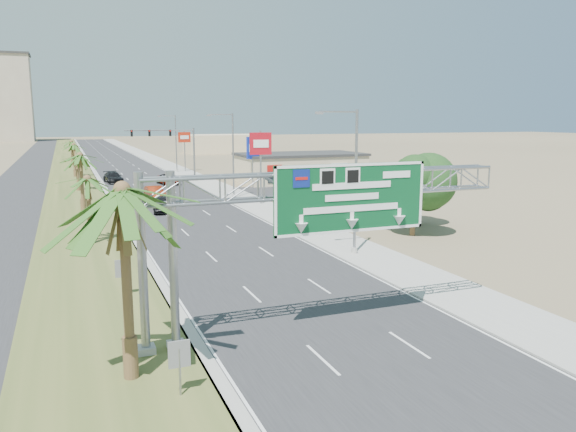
% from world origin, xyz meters
% --- Properties ---
extents(road, '(12.00, 300.00, 0.02)m').
position_xyz_m(road, '(0.00, 110.00, 0.01)').
color(road, '#28282B').
rests_on(road, ground).
extents(sidewalk_right, '(4.00, 300.00, 0.10)m').
position_xyz_m(sidewalk_right, '(8.50, 110.00, 0.05)').
color(sidewalk_right, '#9E9B93').
rests_on(sidewalk_right, ground).
extents(median_grass, '(7.00, 300.00, 0.12)m').
position_xyz_m(median_grass, '(-10.00, 110.00, 0.06)').
color(median_grass, '#465224').
rests_on(median_grass, ground).
extents(opposing_road, '(8.00, 300.00, 0.02)m').
position_xyz_m(opposing_road, '(-17.00, 110.00, 0.01)').
color(opposing_road, '#28282B').
rests_on(opposing_road, ground).
extents(sign_gantry, '(16.75, 1.24, 7.50)m').
position_xyz_m(sign_gantry, '(-1.06, 9.93, 6.06)').
color(sign_gantry, gray).
rests_on(sign_gantry, ground).
extents(palm_near, '(5.70, 5.70, 8.35)m').
position_xyz_m(palm_near, '(-9.20, 8.00, 6.93)').
color(palm_near, brown).
rests_on(palm_near, ground).
extents(palm_row_b, '(3.99, 3.99, 5.95)m').
position_xyz_m(palm_row_b, '(-9.50, 32.00, 4.90)').
color(palm_row_b, brown).
rests_on(palm_row_b, ground).
extents(palm_row_c, '(3.99, 3.99, 6.75)m').
position_xyz_m(palm_row_c, '(-9.50, 48.00, 5.66)').
color(palm_row_c, brown).
rests_on(palm_row_c, ground).
extents(palm_row_d, '(3.99, 3.99, 5.45)m').
position_xyz_m(palm_row_d, '(-9.50, 66.00, 4.42)').
color(palm_row_d, brown).
rests_on(palm_row_d, ground).
extents(palm_row_e, '(3.99, 3.99, 6.15)m').
position_xyz_m(palm_row_e, '(-9.50, 85.00, 5.09)').
color(palm_row_e, brown).
rests_on(palm_row_e, ground).
extents(palm_row_f, '(3.99, 3.99, 5.75)m').
position_xyz_m(palm_row_f, '(-9.50, 110.00, 4.71)').
color(palm_row_f, brown).
rests_on(palm_row_f, ground).
extents(streetlight_near, '(3.27, 0.44, 10.00)m').
position_xyz_m(streetlight_near, '(7.30, 22.00, 4.69)').
color(streetlight_near, gray).
rests_on(streetlight_near, ground).
extents(streetlight_mid, '(3.27, 0.44, 10.00)m').
position_xyz_m(streetlight_mid, '(7.30, 52.00, 4.69)').
color(streetlight_mid, gray).
rests_on(streetlight_mid, ground).
extents(streetlight_far, '(3.27, 0.44, 10.00)m').
position_xyz_m(streetlight_far, '(7.30, 88.00, 4.69)').
color(streetlight_far, gray).
rests_on(streetlight_far, ground).
extents(signal_mast, '(10.28, 0.71, 8.00)m').
position_xyz_m(signal_mast, '(5.17, 71.97, 4.85)').
color(signal_mast, gray).
rests_on(signal_mast, ground).
extents(store_building, '(18.00, 10.00, 4.00)m').
position_xyz_m(store_building, '(22.00, 66.00, 2.00)').
color(store_building, '#CEB88B').
rests_on(store_building, ground).
extents(oak_near, '(4.50, 4.50, 6.80)m').
position_xyz_m(oak_near, '(15.00, 26.00, 4.53)').
color(oak_near, brown).
rests_on(oak_near, ground).
extents(oak_far, '(3.50, 3.50, 5.60)m').
position_xyz_m(oak_far, '(18.00, 30.00, 3.82)').
color(oak_far, brown).
rests_on(oak_far, ground).
extents(median_signback_a, '(0.75, 0.08, 2.08)m').
position_xyz_m(median_signback_a, '(-7.80, 6.00, 1.45)').
color(median_signback_a, gray).
rests_on(median_signback_a, ground).
extents(median_signback_b, '(0.75, 0.08, 2.08)m').
position_xyz_m(median_signback_b, '(-8.50, 18.00, 1.45)').
color(median_signback_b, gray).
rests_on(median_signback_b, ground).
extents(tower_distant, '(20.00, 16.00, 35.00)m').
position_xyz_m(tower_distant, '(-32.00, 250.00, 17.50)').
color(tower_distant, tan).
rests_on(tower_distant, ground).
extents(building_distant_right, '(20.00, 12.00, 5.00)m').
position_xyz_m(building_distant_right, '(30.00, 140.00, 2.50)').
color(building_distant_right, '#CEB88B').
rests_on(building_distant_right, ground).
extents(car_left_lane, '(2.51, 5.02, 1.64)m').
position_xyz_m(car_left_lane, '(-2.00, 45.14, 0.82)').
color(car_left_lane, black).
rests_on(car_left_lane, ground).
extents(car_mid_lane, '(2.13, 5.01, 1.61)m').
position_xyz_m(car_mid_lane, '(-1.45, 54.09, 0.80)').
color(car_mid_lane, maroon).
rests_on(car_mid_lane, ground).
extents(car_right_lane, '(3.06, 5.49, 1.45)m').
position_xyz_m(car_right_lane, '(2.77, 69.40, 0.73)').
color(car_right_lane, gray).
rests_on(car_right_lane, ground).
extents(car_far, '(2.78, 5.66, 1.58)m').
position_xyz_m(car_far, '(-4.47, 74.34, 0.79)').
color(car_far, black).
rests_on(car_far, ground).
extents(pole_sign_red_near, '(2.42, 0.58, 8.09)m').
position_xyz_m(pole_sign_red_near, '(9.00, 46.42, 6.29)').
color(pole_sign_red_near, gray).
rests_on(pole_sign_red_near, ground).
extents(pole_sign_blue, '(1.97, 1.02, 7.15)m').
position_xyz_m(pole_sign_blue, '(13.00, 61.38, 5.20)').
color(pole_sign_blue, gray).
rests_on(pole_sign_blue, ground).
extents(pole_sign_red_far, '(2.22, 0.61, 7.21)m').
position_xyz_m(pole_sign_red_far, '(9.00, 88.01, 5.64)').
color(pole_sign_red_far, gray).
rests_on(pole_sign_red_far, ground).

